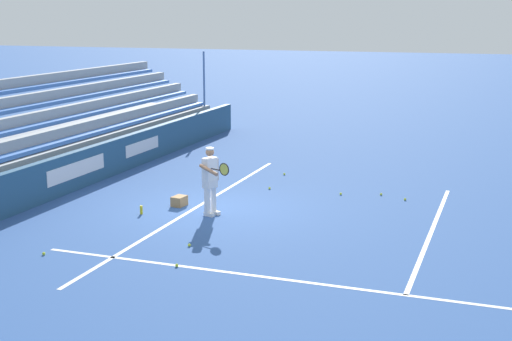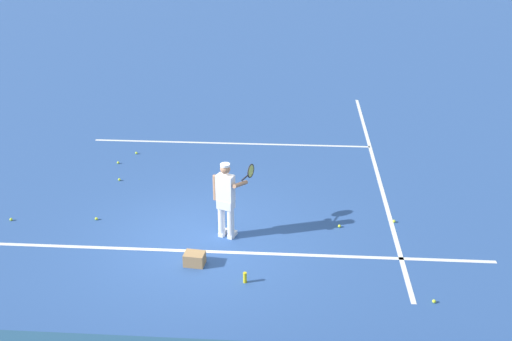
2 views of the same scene
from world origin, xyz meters
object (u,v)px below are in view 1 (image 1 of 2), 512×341
(tennis_ball_far_left, at_px, (405,199))
(water_bottle, at_px, (141,210))
(tennis_player, at_px, (211,180))
(tennis_ball_on_baseline, at_px, (270,188))
(tennis_ball_near_player, at_px, (341,194))
(tennis_ball_midcourt, at_px, (381,194))
(tennis_ball_far_right, at_px, (44,254))
(ball_box_cardboard, at_px, (179,201))
(tennis_ball_by_box, at_px, (177,265))
(tennis_ball_stray_back, at_px, (284,174))
(tennis_ball_toward_net, at_px, (189,245))

(tennis_ball_far_left, distance_m, water_bottle, 7.05)
(tennis_player, height_order, tennis_ball_on_baseline, tennis_player)
(tennis_ball_near_player, height_order, water_bottle, water_bottle)
(tennis_ball_midcourt, height_order, tennis_ball_far_right, same)
(tennis_player, bearing_deg, ball_box_cardboard, -114.99)
(tennis_ball_midcourt, distance_m, tennis_ball_far_right, 9.37)
(tennis_ball_midcourt, relative_size, tennis_ball_by_box, 1.00)
(tennis_ball_midcourt, distance_m, tennis_ball_stray_back, 3.65)
(tennis_ball_far_left, height_order, water_bottle, water_bottle)
(tennis_ball_stray_back, distance_m, tennis_ball_toward_net, 7.41)
(tennis_ball_near_player, distance_m, tennis_ball_far_right, 8.48)
(tennis_ball_far_left, xyz_separation_m, water_bottle, (3.62, -6.04, 0.08))
(tennis_ball_far_right, relative_size, tennis_ball_toward_net, 1.00)
(tennis_ball_near_player, bearing_deg, tennis_ball_midcourt, 107.25)
(tennis_ball_midcourt, xyz_separation_m, tennis_ball_on_baseline, (0.38, -3.14, 0.00))
(ball_box_cardboard, distance_m, tennis_ball_far_right, 4.61)
(tennis_ball_by_box, bearing_deg, tennis_ball_stray_back, -176.68)
(ball_box_cardboard, relative_size, tennis_ball_far_left, 6.06)
(tennis_player, height_order, ball_box_cardboard, tennis_player)
(tennis_ball_toward_net, bearing_deg, tennis_ball_by_box, 13.90)
(tennis_ball_by_box, bearing_deg, tennis_ball_far_right, -84.10)
(water_bottle, bearing_deg, tennis_ball_toward_net, 49.23)
(tennis_ball_near_player, distance_m, tennis_ball_far_left, 1.78)
(tennis_ball_on_baseline, distance_m, water_bottle, 4.19)
(tennis_ball_stray_back, bearing_deg, tennis_player, -4.02)
(tennis_ball_by_box, bearing_deg, tennis_ball_midcourt, 158.47)
(tennis_ball_toward_net, bearing_deg, tennis_ball_far_right, -59.56)
(tennis_player, distance_m, water_bottle, 1.93)
(tennis_ball_far_left, bearing_deg, tennis_ball_near_player, -90.01)
(tennis_ball_near_player, distance_m, tennis_ball_stray_back, 2.91)
(tennis_player, xyz_separation_m, tennis_ball_stray_back, (-4.96, 0.35, -0.86))
(tennis_player, bearing_deg, tennis_ball_far_left, 125.37)
(tennis_ball_midcourt, distance_m, tennis_ball_by_box, 7.64)
(tennis_ball_midcourt, bearing_deg, water_bottle, -53.46)
(tennis_ball_on_baseline, bearing_deg, tennis_ball_midcourt, 96.95)
(tennis_ball_near_player, bearing_deg, tennis_ball_far_left, 89.99)
(tennis_ball_on_baseline, distance_m, tennis_ball_by_box, 6.73)
(tennis_ball_toward_net, height_order, tennis_ball_by_box, same)
(tennis_player, height_order, tennis_ball_stray_back, tennis_player)
(tennis_ball_on_baseline, bearing_deg, tennis_ball_far_right, -20.22)
(tennis_player, distance_m, tennis_ball_stray_back, 5.05)
(tennis_ball_far_left, height_order, tennis_ball_on_baseline, same)
(ball_box_cardboard, relative_size, tennis_ball_far_right, 6.06)
(tennis_ball_near_player, bearing_deg, water_bottle, -49.67)
(tennis_ball_far_left, bearing_deg, tennis_ball_far_right, -42.30)
(tennis_ball_toward_net, bearing_deg, water_bottle, -130.77)
(tennis_ball_midcourt, height_order, tennis_ball_stray_back, same)
(tennis_ball_far_left, bearing_deg, tennis_ball_stray_back, -114.94)
(tennis_ball_far_left, xyz_separation_m, tennis_ball_toward_net, (5.54, -3.82, 0.00))
(tennis_ball_toward_net, distance_m, water_bottle, 2.94)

